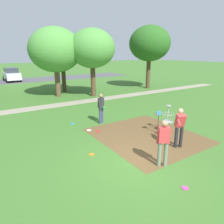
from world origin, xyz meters
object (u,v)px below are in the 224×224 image
object	(u,v)px
player_throwing	(163,141)
frisbee_mid_grass	(156,115)
tree_mid_right	(55,50)
frisbee_scattered_a	(185,188)
tree_near_right	(62,53)
parked_car_center_left	(11,74)
tree_mid_left	(150,44)
player_foreground_watching	(101,107)
frisbee_by_tee	(92,154)
player_waiting_left	(180,125)
frisbee_far_right	(72,124)
disc_golf_basket	(167,118)
tree_mid_center	(92,49)
frisbee_far_left	(89,130)
frisbee_near_basket	(98,131)

from	to	relation	value
player_throwing	frisbee_mid_grass	distance (m)	6.40
tree_mid_right	frisbee_scattered_a	bearing A→B (deg)	-94.97
tree_near_right	parked_car_center_left	size ratio (longest dim) A/B	1.26
player_throwing	tree_mid_left	size ratio (longest dim) A/B	0.26
player_throwing	tree_mid_left	xyz separation A→B (m)	(10.96, 12.68, 3.82)
tree_mid_right	parked_car_center_left	world-z (taller)	tree_mid_right
player_throwing	tree_mid_right	size ratio (longest dim) A/B	0.28
player_foreground_watching	frisbee_by_tee	xyz separation A→B (m)	(-2.24, -3.07, -0.96)
frisbee_by_tee	tree_mid_left	world-z (taller)	tree_mid_left
player_waiting_left	frisbee_far_right	bearing A→B (deg)	116.80
disc_golf_basket	tree_mid_left	world-z (taller)	tree_mid_left
tree_near_right	tree_mid_center	xyz separation A→B (m)	(1.41, -3.72, 0.36)
frisbee_mid_grass	parked_car_center_left	xyz separation A→B (m)	(-5.39, 22.79, 0.91)
player_throwing	tree_near_right	xyz separation A→B (m)	(2.31, 15.86, 2.88)
parked_car_center_left	player_waiting_left	bearing A→B (deg)	-84.10
player_foreground_watching	frisbee_far_left	distance (m)	1.62
player_waiting_left	frisbee_scattered_a	distance (m)	3.03
frisbee_far_right	tree_mid_left	world-z (taller)	tree_mid_left
player_throwing	frisbee_by_tee	distance (m)	2.89
tree_near_right	player_waiting_left	bearing A→B (deg)	-92.28
player_waiting_left	tree_mid_right	size ratio (longest dim) A/B	0.28
tree_mid_right	frisbee_far_right	bearing A→B (deg)	-103.62
player_foreground_watching	player_waiting_left	size ratio (longest dim) A/B	1.00
tree_mid_left	player_foreground_watching	bearing A→B (deg)	-144.31
frisbee_far_left	frisbee_scattered_a	world-z (taller)	same
frisbee_far_right	tree_mid_right	distance (m)	9.04
player_throwing	frisbee_scattered_a	world-z (taller)	player_throwing
frisbee_mid_grass	tree_mid_left	size ratio (longest dim) A/B	0.03
disc_golf_basket	frisbee_far_right	size ratio (longest dim) A/B	6.41
frisbee_near_basket	frisbee_mid_grass	distance (m)	4.67
tree_mid_center	frisbee_by_tee	bearing A→B (deg)	-118.50
player_foreground_watching	frisbee_mid_grass	distance (m)	3.98
disc_golf_basket	player_waiting_left	bearing A→B (deg)	-120.74
player_foreground_watching	frisbee_near_basket	xyz separation A→B (m)	(-0.83, -1.05, -0.96)
frisbee_far_right	frisbee_far_left	bearing A→B (deg)	-76.99
disc_golf_basket	player_foreground_watching	size ratio (longest dim) A/B	0.81
frisbee_near_basket	parked_car_center_left	distance (m)	23.31
frisbee_by_tee	frisbee_far_left	distance (m)	2.66
player_throwing	player_waiting_left	world-z (taller)	same
frisbee_by_tee	frisbee_scattered_a	world-z (taller)	same
frisbee_mid_grass	frisbee_near_basket	bearing A→B (deg)	-174.05
disc_golf_basket	frisbee_by_tee	distance (m)	4.40
player_waiting_left	frisbee_far_right	distance (m)	5.95
tree_mid_center	tree_mid_right	size ratio (longest dim) A/B	0.98
tree_mid_center	player_waiting_left	bearing A→B (deg)	-100.00
frisbee_far_right	parked_car_center_left	bearing A→B (deg)	90.30
frisbee_near_basket	frisbee_far_left	world-z (taller)	same
player_waiting_left	frisbee_near_basket	xyz separation A→B (m)	(-2.02, 3.42, -0.98)
tree_near_right	parked_car_center_left	world-z (taller)	tree_near_right
tree_mid_left	frisbee_far_right	bearing A→B (deg)	-150.50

